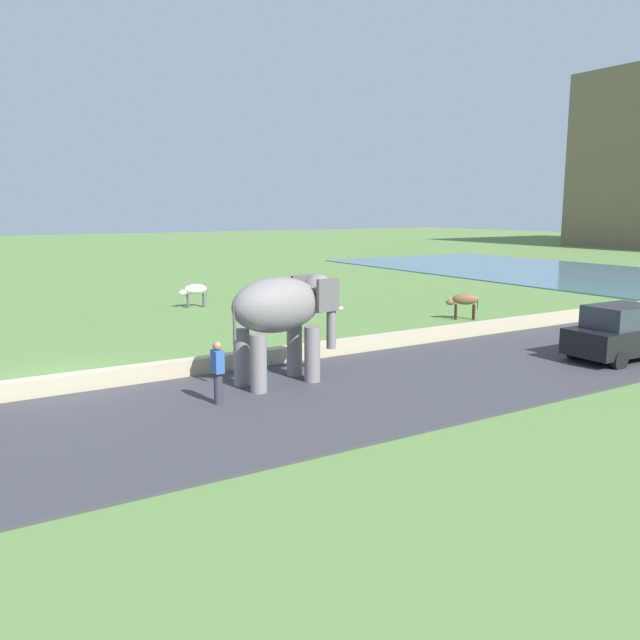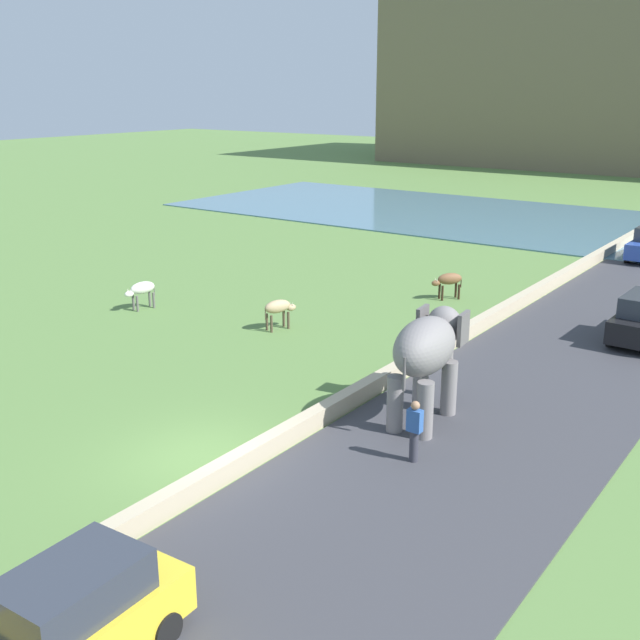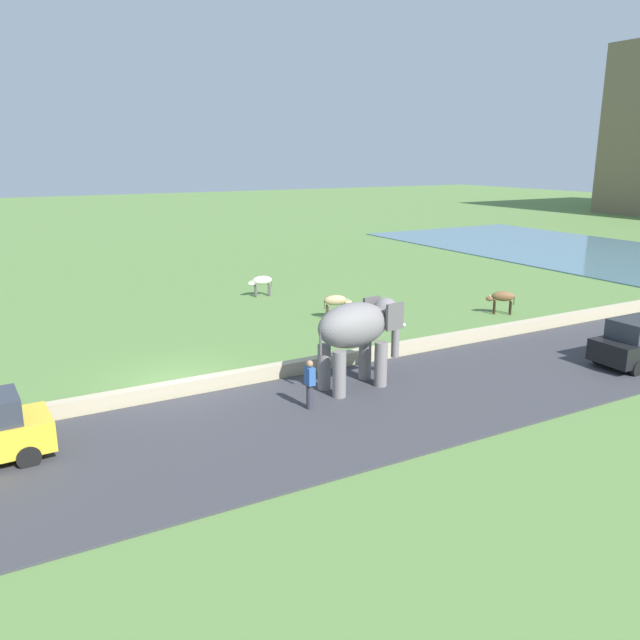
{
  "view_description": "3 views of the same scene",
  "coord_description": "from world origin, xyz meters",
  "views": [
    {
      "loc": [
        18.68,
        -3.1,
        4.8
      ],
      "look_at": [
        0.63,
        8.03,
        1.13
      ],
      "focal_mm": 36.3,
      "sensor_mm": 36.0,
      "label": 1
    },
    {
      "loc": [
        12.32,
        -12.18,
        8.79
      ],
      "look_at": [
        -2.07,
        7.85,
        1.25
      ],
      "focal_mm": 43.0,
      "sensor_mm": 36.0,
      "label": 2
    },
    {
      "loc": [
        20.39,
        -5.79,
        7.68
      ],
      "look_at": [
        -1.25,
        6.3,
        1.16
      ],
      "focal_mm": 35.42,
      "sensor_mm": 36.0,
      "label": 3
    }
  ],
  "objects": [
    {
      "name": "barrier_wall",
      "position": [
        1.2,
        18.0,
        0.26
      ],
      "size": [
        0.4,
        110.0,
        0.51
      ],
      "primitive_type": "cube",
      "color": "tan",
      "rests_on": "ground"
    },
    {
      "name": "person_beside_elephant",
      "position": [
        4.35,
        2.81,
        0.87
      ],
      "size": [
        0.36,
        0.22,
        1.63
      ],
      "color": "#33333D",
      "rests_on": "ground"
    },
    {
      "name": "cow_tan",
      "position": [
        -5.03,
        9.31,
        0.84
      ],
      "size": [
        0.74,
        1.42,
        1.15
      ],
      "color": "tan",
      "rests_on": "ground"
    },
    {
      "name": "elephant",
      "position": [
        3.4,
        5.16,
        2.04
      ],
      "size": [
        1.68,
        3.54,
        2.99
      ],
      "color": "slate",
      "rests_on": "ground"
    },
    {
      "name": "lake",
      "position": [
        -14.0,
        37.72,
        0.04
      ],
      "size": [
        36.0,
        18.0,
        0.08
      ],
      "primitive_type": "cube",
      "color": "slate",
      "rests_on": "ground"
    },
    {
      "name": "ground_plane",
      "position": [
        0.0,
        0.0,
        0.0
      ],
      "size": [
        220.0,
        220.0,
        0.0
      ],
      "primitive_type": "plane",
      "color": "#567A3D"
    },
    {
      "name": "cow_brown",
      "position": [
        -1.79,
        16.91,
        0.84
      ],
      "size": [
        1.13,
        1.29,
        1.15
      ],
      "color": "brown",
      "rests_on": "ground"
    },
    {
      "name": "cow_white",
      "position": [
        -11.29,
        8.16,
        0.84
      ],
      "size": [
        0.63,
        1.42,
        1.15
      ],
      "color": "silver",
      "rests_on": "ground"
    }
  ]
}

